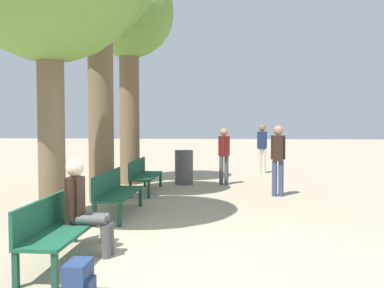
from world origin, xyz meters
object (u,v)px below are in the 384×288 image
object	(u,v)px
tree_row_2	(129,20)
pedestrian_far	(224,152)
bench_row_2	(143,173)
person_seated	(84,205)
bench_row_1	(115,190)
backpack	(79,281)
pedestrian_mid	(278,156)
pedestrian_near	(262,146)
trash_bin	(184,167)
bench_row_0	(59,224)

from	to	relation	value
tree_row_2	pedestrian_far	bearing A→B (deg)	-0.79
bench_row_2	person_seated	world-z (taller)	person_seated
bench_row_1	backpack	size ratio (longest dim) A/B	4.73
pedestrian_far	bench_row_2	bearing A→B (deg)	-144.69
bench_row_1	backpack	world-z (taller)	bench_row_1
person_seated	backpack	bearing A→B (deg)	-73.12
bench_row_1	tree_row_2	distance (m)	5.85
bench_row_1	pedestrian_mid	xyz separation A→B (m)	(3.26, 2.33, 0.48)
backpack	pedestrian_near	size ratio (longest dim) A/B	0.23
tree_row_2	pedestrian_far	size ratio (longest dim) A/B	3.84
pedestrian_far	tree_row_2	bearing A→B (deg)	179.21
tree_row_2	backpack	distance (m)	9.12
person_seated	backpack	size ratio (longest dim) A/B	3.28
tree_row_2	pedestrian_far	distance (m)	4.54
bench_row_2	trash_bin	distance (m)	1.69
bench_row_0	person_seated	world-z (taller)	person_seated
bench_row_1	backpack	distance (m)	3.84
bench_row_1	bench_row_2	world-z (taller)	same
tree_row_2	person_seated	xyz separation A→B (m)	(0.89, -6.51, -3.92)
bench_row_2	backpack	world-z (taller)	bench_row_2
pedestrian_mid	pedestrian_far	xyz separation A→B (m)	(-1.27, 1.75, -0.05)
tree_row_2	person_seated	bearing A→B (deg)	-82.21
pedestrian_near	pedestrian_far	size ratio (longest dim) A/B	1.05
bench_row_0	pedestrian_mid	distance (m)	5.98
person_seated	backpack	distance (m)	1.51
bench_row_0	pedestrian_near	distance (m)	10.12
bench_row_0	trash_bin	distance (m)	6.82
pedestrian_mid	trash_bin	world-z (taller)	pedestrian_mid
tree_row_2	bench_row_2	bearing A→B (deg)	-65.50
bench_row_0	bench_row_2	xyz separation A→B (m)	(0.00, 5.32, 0.00)
pedestrian_far	bench_row_1	bearing A→B (deg)	-116.08
bench_row_2	pedestrian_mid	world-z (taller)	pedestrian_mid
tree_row_2	trash_bin	xyz separation A→B (m)	(1.54, -0.00, -4.11)
tree_row_2	trash_bin	bearing A→B (deg)	-0.16
person_seated	trash_bin	xyz separation A→B (m)	(0.65, 6.51, -0.19)
bench_row_0	pedestrian_far	size ratio (longest dim) A/B	1.16
pedestrian_mid	pedestrian_near	bearing A→B (deg)	89.97
bench_row_0	backpack	size ratio (longest dim) A/B	4.73
tree_row_2	person_seated	distance (m)	7.65
tree_row_2	backpack	xyz separation A→B (m)	(1.31, -7.89, -4.40)
pedestrian_near	trash_bin	world-z (taller)	pedestrian_near
bench_row_1	pedestrian_far	bearing A→B (deg)	63.92
pedestrian_near	pedestrian_far	distance (m)	3.11
bench_row_1	pedestrian_near	world-z (taller)	pedestrian_near
person_seated	trash_bin	bearing A→B (deg)	84.32
person_seated	trash_bin	size ratio (longest dim) A/B	1.33
bench_row_0	pedestrian_near	xyz separation A→B (m)	(3.27, 9.57, 0.47)
person_seated	pedestrian_mid	size ratio (longest dim) A/B	0.76
pedestrian_near	pedestrian_mid	distance (m)	4.58
bench_row_0	person_seated	xyz separation A→B (m)	(0.23, 0.26, 0.19)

